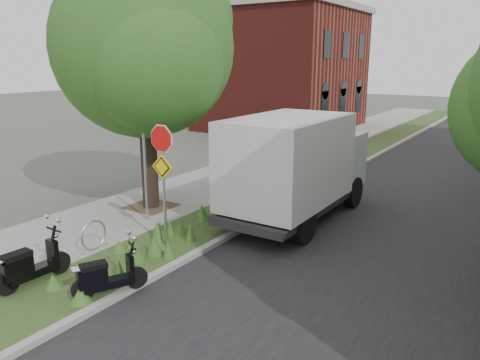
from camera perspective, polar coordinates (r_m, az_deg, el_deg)
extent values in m
plane|color=#4C5147|center=(11.01, -5.51, -10.95)|extent=(120.00, 120.00, 0.00)
cube|color=gray|center=(21.14, 2.28, 1.70)|extent=(3.50, 60.00, 0.12)
cube|color=#24401B|center=(19.91, 9.09, 0.73)|extent=(2.00, 60.00, 0.12)
cube|color=#9E9991|center=(19.54, 11.77, 0.36)|extent=(0.20, 60.00, 0.13)
cube|color=black|center=(18.64, 21.80, -1.25)|extent=(7.00, 60.00, 0.01)
cylinder|color=black|center=(14.90, -11.15, 5.08)|extent=(0.52, 0.52, 4.48)
sphere|color=#1F4C19|center=(14.72, -11.68, 15.58)|extent=(5.40, 5.40, 5.40)
sphere|color=#1F4C19|center=(16.15, -12.66, 13.01)|extent=(4.05, 4.05, 4.05)
sphere|color=#1F4C19|center=(13.48, -10.24, 13.49)|extent=(3.78, 3.78, 3.78)
cube|color=#473828|center=(15.41, -10.75, -3.15)|extent=(1.40, 1.40, 0.01)
cylinder|color=#A5A8AD|center=(13.68, -11.58, 3.23)|extent=(0.08, 0.08, 4.00)
torus|color=#A5A8AD|center=(12.21, -17.42, -6.43)|extent=(0.05, 0.77, 0.77)
cube|color=#A5A8AD|center=(12.13, -18.60, -8.49)|extent=(0.06, 0.06, 0.04)
cube|color=#A5A8AD|center=(12.55, -16.03, -7.51)|extent=(0.06, 0.06, 0.04)
cylinder|color=#A5A8AD|center=(11.74, -9.25, -1.02)|extent=(0.07, 0.07, 3.00)
cylinder|color=red|center=(11.45, -9.60, 4.99)|extent=(0.86, 0.03, 0.86)
cylinder|color=white|center=(11.46, -9.55, 5.00)|extent=(0.94, 0.02, 0.94)
cube|color=yellow|center=(11.59, -9.46, 1.57)|extent=(0.64, 0.03, 0.64)
cube|color=maroon|center=(33.67, 5.20, 13.15)|extent=(9.00, 10.00, 8.00)
cube|color=#9E9991|center=(33.83, 5.36, 20.10)|extent=(9.40, 10.40, 0.40)
cylinder|color=black|center=(11.21, -21.15, -9.37)|extent=(0.14, 0.51, 0.50)
cylinder|color=black|center=(10.68, -26.55, -11.16)|extent=(0.14, 0.51, 0.50)
cube|color=black|center=(10.90, -24.01, -10.24)|extent=(0.37, 1.12, 0.17)
cube|color=black|center=(10.66, -25.70, -9.62)|extent=(0.37, 0.64, 0.39)
cube|color=black|center=(10.59, -25.62, -8.30)|extent=(0.31, 0.59, 0.12)
cylinder|color=black|center=(10.10, -12.49, -11.53)|extent=(0.30, 0.45, 0.45)
cylinder|color=black|center=(9.88, -18.59, -12.56)|extent=(0.30, 0.45, 0.45)
cube|color=black|center=(9.96, -15.76, -12.01)|extent=(0.72, 1.02, 0.16)
cube|color=black|center=(9.82, -17.59, -11.20)|extent=(0.54, 0.65, 0.35)
cube|color=black|center=(9.73, -17.44, -9.96)|extent=(0.47, 0.58, 0.10)
cube|color=#262628|center=(14.27, 6.80, -2.57)|extent=(2.23, 5.87, 0.20)
cube|color=#B7BABC|center=(16.05, 10.49, 2.67)|extent=(2.27, 1.55, 1.77)
cube|color=silver|center=(13.40, 5.82, 2.46)|extent=(2.44, 4.21, 2.44)
cube|color=#262628|center=(18.42, 0.14, 0.07)|extent=(1.15, 0.89, 0.05)
cube|color=gray|center=(18.27, 0.14, 2.08)|extent=(1.01, 0.75, 1.37)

